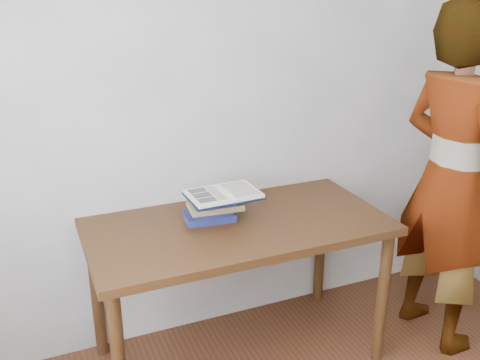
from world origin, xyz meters
name	(u,v)px	position (x,y,z in m)	size (l,w,h in m)	color
room_shell	(472,119)	(-0.08, 0.01, 1.63)	(3.54, 3.54, 2.62)	beige
desk	(238,241)	(-0.04, 1.38, 0.69)	(1.46, 0.73, 0.78)	#462511
book_stack	(212,208)	(-0.14, 1.46, 0.85)	(0.29, 0.20, 0.13)	navy
open_book	(223,194)	(-0.09, 1.43, 0.92)	(0.35, 0.25, 0.03)	black
reader	(451,181)	(1.07, 1.16, 0.92)	(0.67, 0.44, 1.84)	tan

